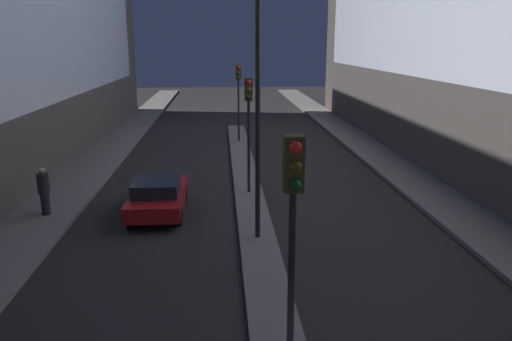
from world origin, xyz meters
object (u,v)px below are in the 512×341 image
traffic_light_mid (249,110)px  car_left_lane (158,195)px  traffic_light_far (238,86)px  pedestrian_on_left_sidewalk (44,190)px  street_lamp (258,37)px  traffic_light_near (293,213)px

traffic_light_mid → car_left_lane: size_ratio=1.08×
traffic_light_far → pedestrian_on_left_sidewalk: (-7.51, -13.49, -2.52)m
pedestrian_on_left_sidewalk → traffic_light_far: bearing=60.9°
traffic_light_far → pedestrian_on_left_sidewalk: traffic_light_far is taller
street_lamp → traffic_light_near: bearing=-90.0°
street_lamp → car_left_lane: 7.30m
street_lamp → traffic_light_far: bearing=90.0°
traffic_light_near → traffic_light_mid: bearing=90.0°
traffic_light_far → car_left_lane: traffic_light_far is taller
car_left_lane → pedestrian_on_left_sidewalk: (-4.00, -0.32, 0.38)m
street_lamp → pedestrian_on_left_sidewalk: 9.56m
traffic_light_near → traffic_light_mid: size_ratio=1.00×
traffic_light_mid → car_left_lane: traffic_light_mid is taller
street_lamp → pedestrian_on_left_sidewalk: size_ratio=4.88×
street_lamp → pedestrian_on_left_sidewalk: street_lamp is taller
traffic_light_far → traffic_light_near: bearing=-90.0°
traffic_light_near → car_left_lane: traffic_light_near is taller
traffic_light_mid → street_lamp: bearing=-90.0°
traffic_light_mid → traffic_light_far: same height
traffic_light_mid → traffic_light_far: 11.16m
traffic_light_mid → car_left_lane: (-3.51, -2.00, -2.89)m
traffic_light_far → street_lamp: bearing=-90.0°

